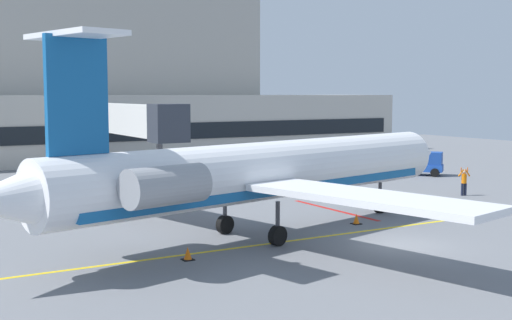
{
  "coord_description": "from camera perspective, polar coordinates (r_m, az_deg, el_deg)",
  "views": [
    {
      "loc": [
        -20.65,
        -22.51,
        6.81
      ],
      "look_at": [
        -1.21,
        10.7,
        3.0
      ],
      "focal_mm": 47.38,
      "sensor_mm": 36.0,
      "label": 1
    }
  ],
  "objects": [
    {
      "name": "ground",
      "position": [
        31.3,
        11.99,
        -7.13
      ],
      "size": [
        120.0,
        120.0,
        0.11
      ],
      "color": "slate"
    },
    {
      "name": "safety_cone_alpha",
      "position": [
        35.75,
        8.47,
        -4.99
      ],
      "size": [
        0.47,
        0.47,
        0.55
      ],
      "color": "orange",
      "rests_on": "ground"
    },
    {
      "name": "safety_cone_bravo",
      "position": [
        28.03,
        -5.78,
        -7.91
      ],
      "size": [
        0.47,
        0.47,
        0.55
      ],
      "color": "orange",
      "rests_on": "ground"
    },
    {
      "name": "jet_bridge_west",
      "position": [
        54.73,
        -10.86,
        3.35
      ],
      "size": [
        2.4,
        20.41,
        6.08
      ],
      "color": "silver",
      "rests_on": "ground"
    },
    {
      "name": "regional_jet",
      "position": [
        31.71,
        0.36,
        -1.01
      ],
      "size": [
        29.02,
        24.21,
        9.03
      ],
      "color": "white",
      "rests_on": "ground"
    },
    {
      "name": "marshaller",
      "position": [
        47.14,
        17.16,
        -1.73
      ],
      "size": [
        0.78,
        0.45,
        1.89
      ],
      "color": "#191E33",
      "rests_on": "ground"
    },
    {
      "name": "terminal_building",
      "position": [
        72.87,
        -13.93,
        5.47
      ],
      "size": [
        70.34,
        13.69,
        17.77
      ],
      "color": "#B7B2A8",
      "rests_on": "ground"
    },
    {
      "name": "pushback_tractor",
      "position": [
        57.88,
        14.03,
        -0.37
      ],
      "size": [
        3.64,
        3.92,
        1.96
      ],
      "color": "#1E4CB2",
      "rests_on": "ground"
    }
  ]
}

